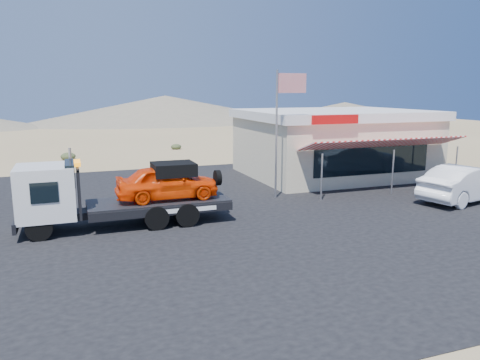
{
  "coord_description": "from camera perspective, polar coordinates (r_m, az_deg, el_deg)",
  "views": [
    {
      "loc": [
        -4.43,
        -15.5,
        5.13
      ],
      "look_at": [
        1.99,
        2.08,
        1.5
      ],
      "focal_mm": 35.0,
      "sensor_mm": 36.0,
      "label": 1
    }
  ],
  "objects": [
    {
      "name": "ground",
      "position": [
        16.92,
        -3.96,
        -6.7
      ],
      "size": [
        120.0,
        120.0,
        0.0
      ],
      "primitive_type": "plane",
      "color": "#9B8558",
      "rests_on": "ground"
    },
    {
      "name": "asphalt_lot",
      "position": [
        20.24,
        -0.89,
        -3.67
      ],
      "size": [
        32.0,
        24.0,
        0.02
      ],
      "primitive_type": "cube",
      "color": "black",
      "rests_on": "ground"
    },
    {
      "name": "tow_truck",
      "position": [
        18.19,
        -14.36,
        -1.25
      ],
      "size": [
        7.68,
        2.28,
        2.57
      ],
      "color": "black",
      "rests_on": "asphalt_lot"
    },
    {
      "name": "white_sedan",
      "position": [
        24.02,
        25.82,
        -0.38
      ],
      "size": [
        5.36,
        2.89,
        1.68
      ],
      "primitive_type": "imported",
      "rotation": [
        0.0,
        0.0,
        1.8
      ],
      "color": "silver",
      "rests_on": "asphalt_lot"
    },
    {
      "name": "jerky_store",
      "position": [
        28.84,
        11.27,
        4.52
      ],
      "size": [
        10.4,
        9.97,
        3.9
      ],
      "color": "beige",
      "rests_on": "asphalt_lot"
    },
    {
      "name": "flagpole",
      "position": [
        22.13,
        5.04,
        7.4
      ],
      "size": [
        1.55,
        0.1,
        6.0
      ],
      "color": "#99999E",
      "rests_on": "asphalt_lot"
    },
    {
      "name": "distant_hills",
      "position": [
        70.92,
        -24.6,
        7.38
      ],
      "size": [
        126.0,
        48.0,
        4.2
      ],
      "color": "#726B59",
      "rests_on": "ground"
    }
  ]
}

